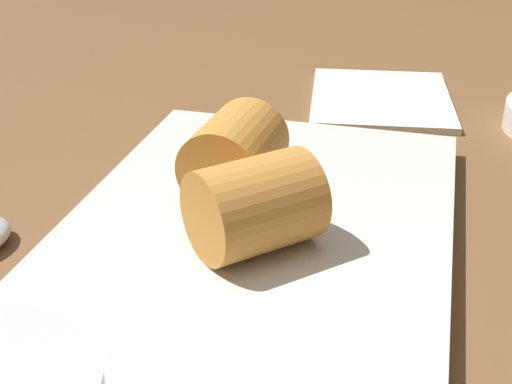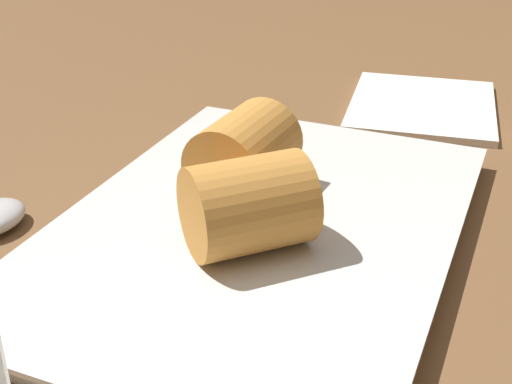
{
  "view_description": "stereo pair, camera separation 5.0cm",
  "coord_description": "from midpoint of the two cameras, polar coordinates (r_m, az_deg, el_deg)",
  "views": [
    {
      "loc": [
        34.48,
        7.03,
        24.02
      ],
      "look_at": [
        0.31,
        -1.91,
        5.55
      ],
      "focal_mm": 50.0,
      "sensor_mm": 36.0,
      "label": 1
    },
    {
      "loc": [
        32.88,
        11.77,
        24.02
      ],
      "look_at": [
        0.31,
        -1.91,
        5.55
      ],
      "focal_mm": 50.0,
      "sensor_mm": 36.0,
      "label": 2
    }
  ],
  "objects": [
    {
      "name": "table_surface",
      "position": [
        0.42,
        -0.78,
        -5.76
      ],
      "size": [
        180.0,
        140.0,
        2.0
      ],
      "color": "brown",
      "rests_on": "ground"
    },
    {
      "name": "serving_plate",
      "position": [
        0.41,
        -3.48,
        -3.56
      ],
      "size": [
        31.18,
        21.93,
        1.5
      ],
      "color": "silver",
      "rests_on": "table_surface"
    },
    {
      "name": "napkin",
      "position": [
        0.64,
        7.74,
        7.36
      ],
      "size": [
        15.67,
        13.87,
        0.6
      ],
      "color": "silver",
      "rests_on": "table_surface"
    },
    {
      "name": "roll_front_right",
      "position": [
        0.44,
        -4.82,
        3.16
      ],
      "size": [
        7.35,
        5.51,
        5.12
      ],
      "color": "#C68438",
      "rests_on": "serving_plate"
    },
    {
      "name": "roll_front_left",
      "position": [
        0.38,
        -3.33,
        -1.05
      ],
      "size": [
        8.08,
        8.07,
        5.12
      ],
      "color": "#C68438",
      "rests_on": "serving_plate"
    }
  ]
}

